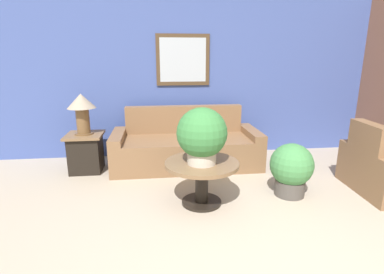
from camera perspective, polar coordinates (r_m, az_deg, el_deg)
The scene contains 7 objects.
wall_back at distance 5.07m, azimuth 4.00°, elevation 11.41°, with size 7.25×0.09×2.60m.
couch_main at distance 4.59m, azimuth -1.13°, elevation -1.94°, with size 2.20×0.90×0.87m.
coffee_table at distance 3.37m, azimuth 1.87°, elevation -7.01°, with size 0.82×0.82×0.50m.
side_table at distance 4.61m, azimuth -19.54°, elevation -2.74°, with size 0.51×0.51×0.56m.
table_lamp at distance 4.47m, azimuth -20.28°, elevation 5.34°, with size 0.39×0.39×0.58m.
potted_plant_on_table at distance 3.19m, azimuth 1.89°, elevation 0.42°, with size 0.54×0.54×0.62m.
potted_plant_floor at distance 3.77m, azimuth 18.38°, elevation -5.68°, with size 0.51×0.51×0.64m.
Camera 1 is at (-0.96, -1.58, 1.63)m, focal length 28.00 mm.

